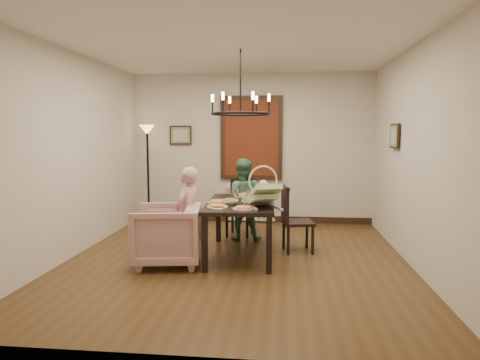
% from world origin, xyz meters
% --- Properties ---
extents(room_shell, '(4.51, 5.00, 2.81)m').
position_xyz_m(room_shell, '(0.00, 0.37, 1.40)').
color(room_shell, '#4B3019').
rests_on(room_shell, ground).
extents(dining_table, '(0.97, 1.64, 0.75)m').
position_xyz_m(dining_table, '(0.03, 0.22, 0.67)').
color(dining_table, black).
rests_on(dining_table, room_shell).
extents(chair_far, '(0.47, 0.47, 0.95)m').
position_xyz_m(chair_far, '(-0.10, 1.37, 0.47)').
color(chair_far, black).
rests_on(chair_far, room_shell).
extents(chair_right, '(0.49, 0.49, 0.96)m').
position_xyz_m(chair_right, '(0.83, 0.51, 0.48)').
color(chair_right, black).
rests_on(chair_right, room_shell).
extents(armchair, '(0.96, 0.94, 0.78)m').
position_xyz_m(armchair, '(-0.87, -0.26, 0.39)').
color(armchair, '#D09FA0').
rests_on(armchair, room_shell).
extents(elderly_woman, '(0.34, 0.43, 1.04)m').
position_xyz_m(elderly_woman, '(-0.63, -0.15, 0.52)').
color(elderly_woman, '#CC90A1').
rests_on(elderly_woman, room_shell).
extents(seated_man, '(0.53, 0.42, 1.07)m').
position_xyz_m(seated_man, '(-0.04, 1.10, 0.54)').
color(seated_man, '#467659').
rests_on(seated_man, room_shell).
extents(baby_bouncer, '(0.59, 0.67, 0.37)m').
position_xyz_m(baby_bouncer, '(0.36, -0.18, 0.94)').
color(baby_bouncer, '#A9CB8C').
rests_on(baby_bouncer, dining_table).
extents(salad_bowl, '(0.28, 0.28, 0.07)m').
position_xyz_m(salad_bowl, '(-0.09, 0.01, 0.79)').
color(salad_bowl, white).
rests_on(salad_bowl, dining_table).
extents(pizza_platter, '(0.32, 0.32, 0.04)m').
position_xyz_m(pizza_platter, '(-0.23, 0.08, 0.77)').
color(pizza_platter, tan).
rests_on(pizza_platter, dining_table).
extents(drinking_glass, '(0.07, 0.07, 0.15)m').
position_xyz_m(drinking_glass, '(0.14, 0.29, 0.82)').
color(drinking_glass, silver).
rests_on(drinking_glass, dining_table).
extents(window_blinds, '(1.00, 0.03, 1.40)m').
position_xyz_m(window_blinds, '(0.00, 2.46, 1.60)').
color(window_blinds, maroon).
rests_on(window_blinds, room_shell).
extents(radiator, '(0.92, 0.12, 0.62)m').
position_xyz_m(radiator, '(0.00, 2.48, 0.35)').
color(radiator, silver).
rests_on(radiator, room_shell).
extents(picture_back, '(0.42, 0.03, 0.36)m').
position_xyz_m(picture_back, '(-1.35, 2.47, 1.65)').
color(picture_back, black).
rests_on(picture_back, room_shell).
extents(picture_right, '(0.03, 0.42, 0.36)m').
position_xyz_m(picture_right, '(2.21, 0.90, 1.65)').
color(picture_right, black).
rests_on(picture_right, room_shell).
extents(floor_lamp, '(0.30, 0.30, 1.80)m').
position_xyz_m(floor_lamp, '(-1.90, 2.15, 0.90)').
color(floor_lamp, black).
rests_on(floor_lamp, room_shell).
extents(chandelier, '(0.80, 0.80, 0.04)m').
position_xyz_m(chandelier, '(0.03, 0.22, 1.95)').
color(chandelier, black).
rests_on(chandelier, room_shell).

